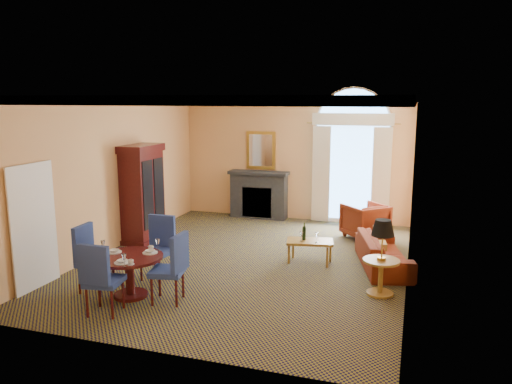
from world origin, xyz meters
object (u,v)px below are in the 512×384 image
(coffee_table, at_px, (309,242))
(side_table, at_px, (382,248))
(dining_table, at_px, (129,266))
(armoire, at_px, (142,195))
(armchair, at_px, (365,221))
(sofa, at_px, (383,252))

(coffee_table, height_order, side_table, side_table)
(dining_table, bearing_deg, armoire, 116.55)
(armoire, relative_size, dining_table, 1.99)
(dining_table, bearing_deg, side_table, 19.03)
(dining_table, height_order, coffee_table, dining_table)
(dining_table, relative_size, armchair, 1.24)
(armchair, distance_m, side_table, 3.44)
(dining_table, relative_size, coffee_table, 1.12)
(armoire, xyz_separation_m, armchair, (4.73, 1.74, -0.64))
(sofa, height_order, side_table, side_table)
(dining_table, distance_m, coffee_table, 3.51)
(coffee_table, relative_size, side_table, 0.79)
(armchair, relative_size, coffee_table, 0.90)
(dining_table, distance_m, armchair, 5.71)
(armchair, bearing_deg, side_table, 56.66)
(sofa, xyz_separation_m, armchair, (-0.54, 1.95, 0.11))
(dining_table, height_order, armchair, dining_table)
(armchair, bearing_deg, sofa, 62.22)
(armoire, bearing_deg, coffee_table, -5.95)
(armoire, height_order, side_table, armoire)
(sofa, height_order, armchair, armchair)
(side_table, bearing_deg, coffee_table, 139.70)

